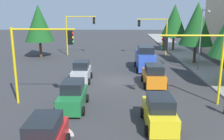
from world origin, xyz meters
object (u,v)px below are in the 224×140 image
object	(u,v)px
street_lamp_curbside	(202,33)
car_green	(73,96)
car_silver	(81,72)
tree_roadside_mid	(197,24)
traffic_signal_near_right	(38,51)
tree_roadside_far	(175,20)
traffic_signal_far_left	(155,29)
tree_opposite_side	(39,23)
traffic_signal_near_left	(196,55)
traffic_signal_far_right	(78,27)
car_yellow	(159,112)
car_orange	(154,76)
delivery_van_blue	(145,59)

from	to	relation	value
street_lamp_curbside	car_green	bearing A→B (deg)	-49.75
car_green	car_silver	bearing A→B (deg)	-177.43
street_lamp_curbside	tree_roadside_mid	xyz separation A→B (m)	(-4.39, 0.80, 0.73)
traffic_signal_near_right	tree_roadside_far	distance (m)	28.43
traffic_signal_far_left	street_lamp_curbside	bearing A→B (deg)	18.75
tree_opposite_side	car_green	world-z (taller)	tree_opposite_side
traffic_signal_near_left	street_lamp_curbside	world-z (taller)	street_lamp_curbside
traffic_signal_far_right	car_yellow	size ratio (longest dim) A/B	1.50
car_orange	traffic_signal_far_right	bearing A→B (deg)	-149.18
traffic_signal_near_left	car_silver	world-z (taller)	traffic_signal_near_left
traffic_signal_far_left	car_silver	bearing A→B (deg)	-33.17
tree_roadside_far	delivery_van_blue	distance (m)	15.09
street_lamp_curbside	delivery_van_blue	xyz separation A→B (m)	(-1.15, -5.91, -3.07)
traffic_signal_far_right	tree_roadside_mid	distance (m)	16.86
traffic_signal_far_left	tree_roadside_far	xyz separation A→B (m)	(-4.00, 3.83, 1.10)
traffic_signal_far_left	tree_opposite_side	bearing A→B (deg)	-83.16
tree_roadside_far	car_green	world-z (taller)	tree_roadside_far
street_lamp_curbside	tree_opposite_side	bearing A→B (deg)	-112.55
tree_opposite_side	car_green	distance (m)	20.82
traffic_signal_near_left	tree_roadside_mid	distance (m)	14.73
tree_roadside_mid	car_orange	size ratio (longest dim) A/B	1.99
delivery_van_blue	car_silver	distance (m)	8.30
car_yellow	car_orange	bearing A→B (deg)	173.81
traffic_signal_near_left	street_lamp_curbside	bearing A→B (deg)	159.63
traffic_signal_far_left	traffic_signal_far_right	size ratio (longest dim) A/B	0.94
car_silver	tree_opposite_side	bearing A→B (deg)	-147.97
traffic_signal_near_right	tree_roadside_mid	distance (m)	21.06
traffic_signal_far_right	car_yellow	distance (m)	25.26
traffic_signal_near_right	car_yellow	world-z (taller)	traffic_signal_near_right
traffic_signal_near_right	car_silver	size ratio (longest dim) A/B	1.58
traffic_signal_near_right	delivery_van_blue	bearing A→B (deg)	140.14
car_green	street_lamp_curbside	bearing A→B (deg)	130.25
traffic_signal_far_right	traffic_signal_near_left	size ratio (longest dim) A/B	1.12
street_lamp_curbside	tree_roadside_far	world-z (taller)	tree_roadside_far
street_lamp_curbside	car_green	distance (m)	16.58
traffic_signal_far_left	car_orange	size ratio (longest dim) A/B	1.42
street_lamp_curbside	tree_roadside_mid	distance (m)	4.52
delivery_van_blue	car_yellow	xyz separation A→B (m)	(14.42, -0.79, -0.39)
traffic_signal_far_right	car_orange	world-z (taller)	traffic_signal_far_right
street_lamp_curbside	tree_roadside_far	size ratio (longest dim) A/B	0.91
traffic_signal_far_left	delivery_van_blue	xyz separation A→B (m)	(9.24, -2.38, -2.64)
delivery_van_blue	traffic_signal_far_right	bearing A→B (deg)	-135.67
tree_roadside_mid	car_silver	world-z (taller)	tree_roadside_mid
traffic_signal_near_right	delivery_van_blue	distance (m)	14.29
tree_roadside_far	tree_roadside_mid	bearing A→B (deg)	2.86
tree_opposite_side	car_yellow	distance (m)	25.83
traffic_signal_near_left	car_silver	bearing A→B (deg)	-123.30
street_lamp_curbside	traffic_signal_near_left	bearing A→B (deg)	-20.37
street_lamp_curbside	tree_opposite_side	world-z (taller)	tree_opposite_side
traffic_signal_far_right	car_silver	distance (m)	14.56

